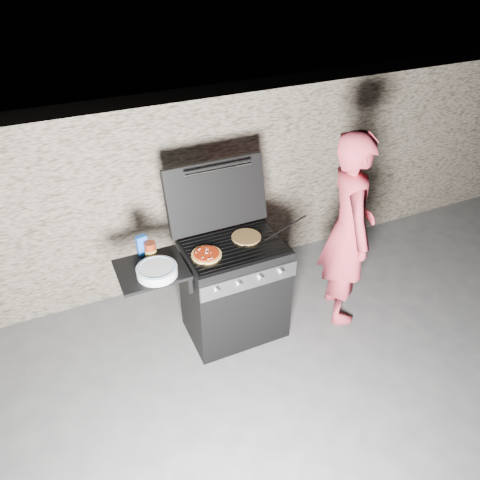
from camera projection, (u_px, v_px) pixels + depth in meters
name	position (u px, v px, depth m)	size (l,w,h in m)	color
ground	(235.00, 329.00, 4.18)	(50.00, 50.00, 0.00)	#4D4D4D
stone_wall	(190.00, 189.00, 4.46)	(8.00, 0.35, 1.80)	gray
gas_grill	(207.00, 298.00, 3.84)	(1.34, 0.79, 0.91)	black
pizza_topped	(207.00, 254.00, 3.55)	(0.23, 0.23, 0.03)	tan
pizza_plain	(246.00, 237.00, 3.75)	(0.24, 0.24, 0.01)	#B28341
sauce_jar	(150.00, 250.00, 3.52)	(0.09, 0.09, 0.13)	maroon
blue_carton	(142.00, 245.00, 3.54)	(0.08, 0.04, 0.17)	blue
plate_stack	(157.00, 271.00, 3.36)	(0.29, 0.29, 0.07)	silver
person	(348.00, 230.00, 3.91)	(0.64, 0.42, 1.76)	#C93C4B
tongs	(286.00, 228.00, 3.80)	(0.01, 0.01, 0.44)	black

